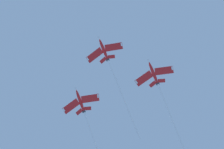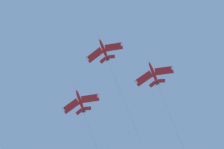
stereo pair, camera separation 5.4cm
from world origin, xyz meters
name	(u,v)px [view 2 (the right image)]	position (x,y,z in m)	size (l,w,h in m)	color
jet_lead	(111,68)	(-6.48, -14.56, 164.57)	(19.77, 51.05, 21.26)	red
jet_left_wing	(163,96)	(6.66, 10.07, 155.83)	(20.78, 49.67, 22.08)	red
jet_right_wing	(86,116)	(-30.54, -2.82, 158.63)	(19.64, 47.38, 21.82)	red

